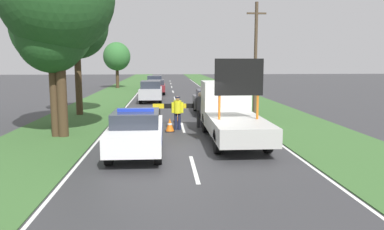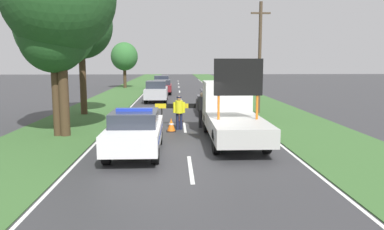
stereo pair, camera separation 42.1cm
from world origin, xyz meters
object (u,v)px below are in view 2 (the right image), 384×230
at_px(road_barrier, 188,107).
at_px(roadside_tree_far_left, 124,57).
at_px(traffic_cone_near_police, 125,129).
at_px(roadside_tree_mid_right, 55,28).
at_px(queued_car_hatch_blue, 162,82).
at_px(roadside_tree_mid_left, 81,26).
at_px(queued_car_wagon_maroon, 162,87).
at_px(police_car, 135,131).
at_px(traffic_cone_centre_front, 180,116).
at_px(pedestrian_civilian, 202,107).
at_px(queued_car_suv_grey, 214,101).
at_px(queued_car_sedan_silver, 156,91).
at_px(traffic_cone_near_truck, 171,125).
at_px(work_truck, 231,112).
at_px(roadside_tree_near_left, 53,38).
at_px(police_officer, 179,110).
at_px(utility_pole, 260,57).

bearing_deg(road_barrier, roadside_tree_far_left, 101.03).
bearing_deg(traffic_cone_near_police, roadside_tree_mid_right, 143.69).
xyz_separation_m(queued_car_hatch_blue, roadside_tree_mid_left, (-4.04, -20.42, 4.51)).
bearing_deg(road_barrier, queued_car_wagon_maroon, 92.98).
bearing_deg(police_car, traffic_cone_centre_front, 80.50).
xyz_separation_m(pedestrian_civilian, queued_car_suv_grey, (1.09, 4.94, -0.25)).
bearing_deg(queued_car_sedan_silver, traffic_cone_centre_front, 99.88).
distance_m(roadside_tree_mid_left, roadside_tree_mid_right, 4.29).
relative_size(traffic_cone_near_police, traffic_cone_near_truck, 0.96).
relative_size(work_truck, roadside_tree_mid_right, 0.91).
height_order(road_barrier, roadside_tree_near_left, roadside_tree_near_left).
relative_size(traffic_cone_near_police, queued_car_hatch_blue, 0.14).
bearing_deg(police_officer, work_truck, 144.07).
height_order(queued_car_hatch_blue, roadside_tree_mid_right, roadside_tree_mid_right).
xyz_separation_m(traffic_cone_centre_front, queued_car_hatch_blue, (-1.80, 23.33, 0.54)).
relative_size(roadside_tree_mid_left, roadside_tree_mid_right, 1.06).
xyz_separation_m(police_car, queued_car_sedan_silver, (-0.11, 17.20, 0.04)).
height_order(police_officer, roadside_tree_far_left, roadside_tree_far_left).
distance_m(traffic_cone_centre_front, roadside_tree_far_left, 26.84).
bearing_deg(pedestrian_civilian, police_officer, -175.99).
bearing_deg(queued_car_suv_grey, roadside_tree_near_left, 41.98).
distance_m(traffic_cone_near_truck, queued_car_wagon_maroon, 20.13).
relative_size(roadside_tree_mid_left, roadside_tree_far_left, 1.33).
distance_m(traffic_cone_near_truck, utility_pole, 8.58).
xyz_separation_m(police_officer, pedestrian_civilian, (1.14, 0.51, 0.07)).
bearing_deg(traffic_cone_near_police, utility_pole, 42.94).
height_order(traffic_cone_centre_front, queued_car_suv_grey, queued_car_suv_grey).
height_order(police_officer, traffic_cone_near_police, police_officer).
bearing_deg(queued_car_suv_grey, traffic_cone_near_police, 56.50).
bearing_deg(police_car, queued_car_sedan_silver, 94.02).
bearing_deg(roadside_tree_mid_left, queued_car_wagon_maroon, 73.11).
relative_size(queued_car_sedan_silver, roadside_tree_far_left, 0.79).
relative_size(queued_car_suv_grey, roadside_tree_mid_right, 0.64).
distance_m(traffic_cone_near_truck, queued_car_hatch_blue, 26.30).
xyz_separation_m(queued_car_wagon_maroon, roadside_tree_mid_left, (-4.33, -14.25, 4.59)).
bearing_deg(roadside_tree_mid_right, police_car, -52.66).
bearing_deg(roadside_tree_near_left, queued_car_suv_grey, 41.98).
distance_m(police_car, queued_car_suv_grey, 10.77).
bearing_deg(utility_pole, road_barrier, -137.41).
relative_size(police_officer, roadside_tree_mid_left, 0.22).
relative_size(traffic_cone_near_truck, roadside_tree_mid_right, 0.09).
distance_m(work_truck, roadside_tree_near_left, 8.13).
height_order(queued_car_suv_grey, roadside_tree_mid_left, roadside_tree_mid_left).
bearing_deg(police_officer, traffic_cone_centre_front, -81.74).
xyz_separation_m(pedestrian_civilian, traffic_cone_near_police, (-3.53, -2.03, -0.73)).
height_order(police_car, queued_car_suv_grey, police_car).
distance_m(police_officer, roadside_tree_mid_right, 7.21).
relative_size(queued_car_hatch_blue, roadside_tree_near_left, 0.77).
height_order(queued_car_sedan_silver, utility_pole, utility_pole).
relative_size(traffic_cone_near_police, roadside_tree_mid_right, 0.09).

